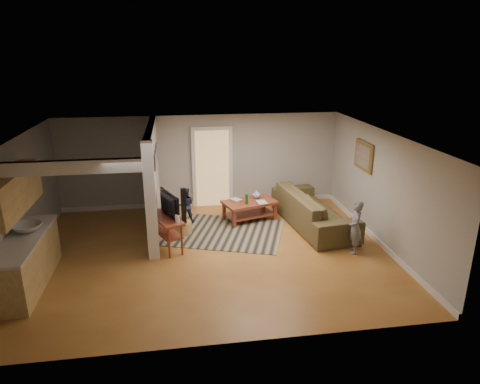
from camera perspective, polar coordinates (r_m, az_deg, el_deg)
name	(u,v)px	position (r m, az deg, el deg)	size (l,w,h in m)	color
ground	(212,253)	(9.25, -3.79, -8.06)	(7.50, 7.50, 0.00)	brown
room_shell	(158,184)	(9.09, -10.92, 1.05)	(7.54, 6.02, 2.52)	#A6A3A0
area_rug	(223,232)	(10.22, -2.24, -5.32)	(2.73, 2.00, 0.01)	black
sofa	(312,225)	(10.77, 9.61, -4.33)	(2.89, 1.13, 0.84)	#463C23
coffee_table	(250,205)	(10.80, 1.33, -1.75)	(1.45, 1.10, 0.76)	maroon
tv_console	(166,220)	(9.33, -9.81, -3.66)	(0.84, 1.22, 0.99)	maroon
speaker_left	(184,212)	(9.96, -7.51, -2.63)	(0.11, 0.11, 1.14)	black
speaker_right	(171,212)	(10.34, -9.15, -2.68)	(0.09, 0.09, 0.87)	black
toy_basket	(182,227)	(10.16, -7.74, -4.65)	(0.45, 0.45, 0.40)	#9F7544
child	(353,252)	(9.56, 14.84, -7.78)	(0.42, 0.28, 1.15)	slate
toddler	(186,222)	(10.85, -7.18, -4.03)	(0.44, 0.34, 0.91)	#1D253E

